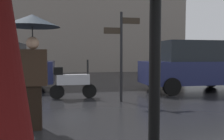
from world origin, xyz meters
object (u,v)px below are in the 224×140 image
parked_scooter (72,81)px  street_signpost (121,47)px  pedestrian_with_umbrella (33,41)px  parked_car_right (193,66)px

parked_scooter → street_signpost: bearing=-48.6°
pedestrian_with_umbrella → street_signpost: street_signpost is taller
parked_scooter → parked_car_right: size_ratio=0.37×
parked_scooter → street_signpost: (1.43, -0.79, 1.05)m
pedestrian_with_umbrella → parked_scooter: (0.77, 3.04, -1.08)m
pedestrian_with_umbrella → street_signpost: size_ratio=0.80×
parked_scooter → parked_car_right: parked_car_right is taller
pedestrian_with_umbrella → parked_car_right: 6.58m
pedestrian_with_umbrella → parked_car_right: size_ratio=0.53×
pedestrian_with_umbrella → parked_scooter: size_ratio=1.43×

